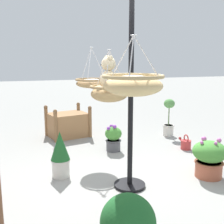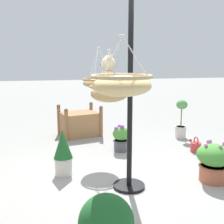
{
  "view_description": "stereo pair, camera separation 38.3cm",
  "coord_description": "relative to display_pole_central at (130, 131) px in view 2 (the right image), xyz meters",
  "views": [
    {
      "loc": [
        -3.58,
        1.21,
        1.77
      ],
      "look_at": [
        -0.01,
        0.03,
        1.05
      ],
      "focal_mm": 44.9,
      "sensor_mm": 36.0,
      "label": 1
    },
    {
      "loc": [
        -3.68,
        0.84,
        1.77
      ],
      "look_at": [
        -0.01,
        0.03,
        1.05
      ],
      "focal_mm": 44.9,
      "sensor_mm": 36.0,
      "label": 2
    }
  ],
  "objects": [
    {
      "name": "teddy_bear",
      "position": [
        0.15,
        0.27,
        0.73
      ],
      "size": [
        0.34,
        0.31,
        0.49
      ],
      "color": "beige"
    },
    {
      "name": "watering_can",
      "position": [
        1.19,
        -1.67,
        -0.71
      ],
      "size": [
        0.35,
        0.2,
        0.3
      ],
      "color": "#B23333",
      "rests_on": "ground"
    },
    {
      "name": "wooden_planter_box",
      "position": [
        2.85,
        0.38,
        -0.51
      ],
      "size": [
        0.88,
        1.02,
        0.72
      ],
      "color": "#9E7047",
      "rests_on": "ground"
    },
    {
      "name": "display_pole_central",
      "position": [
        0.0,
        0.0,
        0.0
      ],
      "size": [
        0.44,
        0.44,
        2.56
      ],
      "color": "black",
      "rests_on": "ground"
    },
    {
      "name": "hanging_basket_left_high",
      "position": [
        -0.93,
        0.36,
        0.72
      ],
      "size": [
        0.6,
        0.6,
        0.57
      ],
      "color": "tan"
    },
    {
      "name": "potted_plant_tall_leafy",
      "position": [
        1.54,
        -0.28,
        -0.55
      ],
      "size": [
        0.32,
        0.32,
        0.53
      ],
      "color": "#4C4C51",
      "rests_on": "ground"
    },
    {
      "name": "ground_plane",
      "position": [
        0.17,
        0.18,
        -0.81
      ],
      "size": [
        40.0,
        40.0,
        0.0
      ],
      "primitive_type": "plane",
      "color": "gray"
    },
    {
      "name": "potted_plant_fern_front",
      "position": [
        0.63,
        0.87,
        -0.45
      ],
      "size": [
        0.3,
        0.3,
        0.71
      ],
      "color": "beige",
      "rests_on": "ground"
    },
    {
      "name": "potted_plant_conical_shrub",
      "position": [
        -0.07,
        -1.26,
        -0.5
      ],
      "size": [
        0.51,
        0.51,
        0.6
      ],
      "color": "#AD563D",
      "rests_on": "ground"
    },
    {
      "name": "hanging_basket_with_teddy",
      "position": [
        0.15,
        0.25,
        0.51
      ],
      "size": [
        0.53,
        0.53,
        0.7
      ],
      "color": "tan"
    },
    {
      "name": "hanging_basket_right_low",
      "position": [
        1.37,
        0.18,
        0.55
      ],
      "size": [
        0.58,
        0.58,
        0.71
      ],
      "color": "#A37F51"
    },
    {
      "name": "potted_plant_flowering_red",
      "position": [
        2.16,
        -1.83,
        -0.4
      ],
      "size": [
        0.27,
        0.27,
        0.87
      ],
      "color": "beige",
      "rests_on": "ground"
    }
  ]
}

